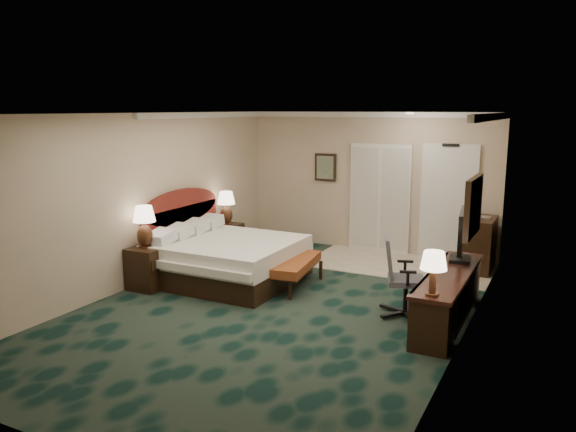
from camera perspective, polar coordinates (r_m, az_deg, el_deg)
The scene contains 24 objects.
floor at distance 8.03m, azimuth -0.93°, elevation -9.28°, with size 5.00×7.50×0.00m, color black.
ceiling at distance 7.54m, azimuth -0.99°, elevation 10.37°, with size 5.00×7.50×0.00m, color white.
wall_back at distance 11.08m, azimuth 8.18°, elevation 3.43°, with size 5.00×0.00×2.70m, color tan.
wall_front at distance 4.79m, azimuth -22.65°, elevation -7.21°, with size 5.00×0.00×2.70m, color tan.
wall_left at distance 9.10m, azimuth -15.02°, elevation 1.55°, with size 0.00×7.50×2.70m, color tan.
wall_right at distance 6.88m, azimuth 17.76°, elevation -1.53°, with size 0.00×7.50×2.70m, color tan.
crown_molding at distance 7.54m, azimuth -0.99°, elevation 9.99°, with size 5.00×7.50×0.10m, color silver, non-canonical shape.
tile_patch at distance 10.29m, azimuth 11.19°, elevation -4.89°, with size 3.20×1.70×0.01m, color beige.
headboard at distance 9.93m, azimuth -10.73°, elevation -1.32°, with size 0.12×2.00×1.40m, color #541612, non-canonical shape.
entry_door at distance 10.70m, azimuth 15.95°, elevation 1.23°, with size 1.02×0.06×2.18m, color silver.
closet_doors at distance 11.01m, azimuth 9.30°, elevation 1.77°, with size 1.20×0.06×2.10m, color #B4B1A5.
wall_art at distance 11.34m, azimuth 3.83°, elevation 4.96°, with size 0.45×0.06×0.55m, color #4A645A.
wall_mirror at distance 7.44m, azimuth 18.31°, elevation 0.90°, with size 0.05×0.95×0.75m, color white.
bed at distance 9.21m, azimuth -6.08°, elevation -4.48°, with size 2.12×1.97×0.67m, color white.
nightstand_near at distance 9.05m, azimuth -13.86°, elevation -5.09°, with size 0.52×0.60×0.65m, color black.
nightstand_far at distance 10.77m, azimuth -6.26°, elevation -2.42°, with size 0.48×0.55×0.60m, color black.
lamp_near at distance 8.89m, azimuth -14.36°, elevation -1.07°, with size 0.35×0.35×0.65m, color black, non-canonical shape.
lamp_far at distance 10.65m, azimuth -6.29°, elevation 0.81°, with size 0.33×0.33×0.63m, color black, non-canonical shape.
bed_bench at distance 8.83m, azimuth 0.81°, elevation -5.85°, with size 0.46×1.32×0.45m, color brown.
desk at distance 7.69m, azimuth 15.95°, elevation -7.98°, with size 0.50×2.34×0.67m, color black.
tv at distance 8.13m, azimuth 17.20°, elevation -1.95°, with size 0.08×0.92×0.71m, color black.
desk_lamp at distance 6.57m, azimuth 14.53°, elevation -5.65°, with size 0.30×0.30×0.53m, color black, non-canonical shape.
desk_chair at distance 7.74m, azimuth 11.92°, elevation -6.09°, with size 0.63×0.59×1.08m, color #4B4956, non-canonical shape.
minibar at distance 10.21m, azimuth 18.82°, elevation -2.75°, with size 0.49×0.88×0.93m, color black.
Camera 1 is at (3.54, -6.66, 2.77)m, focal length 35.00 mm.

